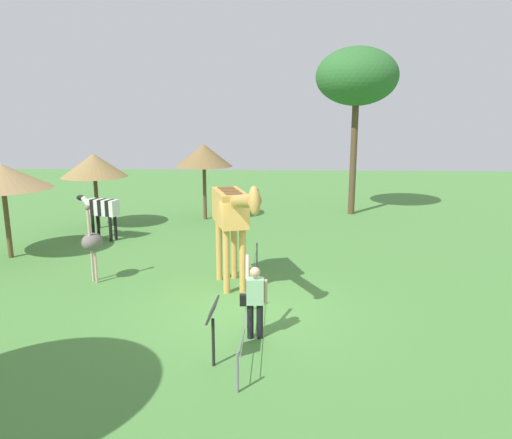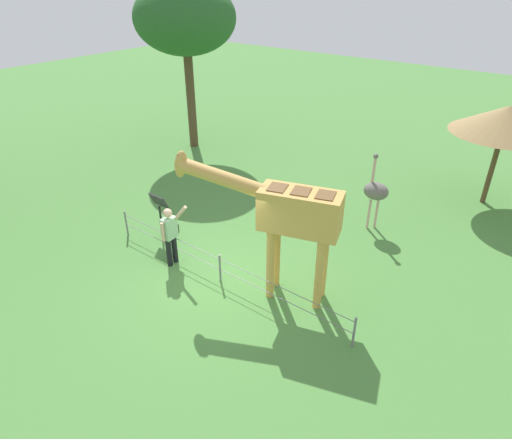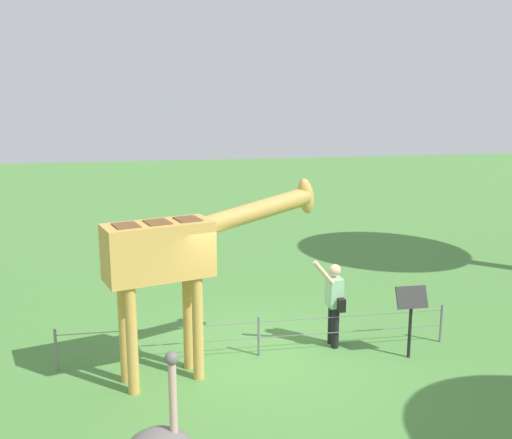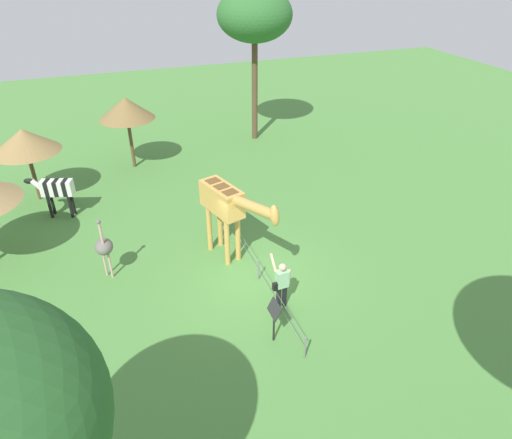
% 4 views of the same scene
% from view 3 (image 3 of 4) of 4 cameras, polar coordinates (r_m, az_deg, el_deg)
% --- Properties ---
extents(ground_plane, '(60.00, 60.00, 0.00)m').
position_cam_3_polar(ground_plane, '(11.25, 0.32, -12.66)').
color(ground_plane, '#4C843D').
extents(giraffe, '(3.73, 1.57, 3.21)m').
position_cam_3_polar(giraffe, '(9.90, -7.34, -3.27)').
color(giraffe, gold).
rests_on(giraffe, ground_plane).
extents(visitor, '(0.61, 0.58, 1.73)m').
position_cam_3_polar(visitor, '(11.44, 7.29, -7.44)').
color(visitor, black).
rests_on(visitor, ground_plane).
extents(info_sign, '(0.56, 0.21, 1.32)m').
position_cam_3_polar(info_sign, '(11.20, 14.27, -7.92)').
color(info_sign, black).
rests_on(info_sign, ground_plane).
extents(wire_fence, '(7.05, 0.05, 0.75)m').
position_cam_3_polar(wire_fence, '(11.13, 0.27, -10.66)').
color(wire_fence, slate).
rests_on(wire_fence, ground_plane).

